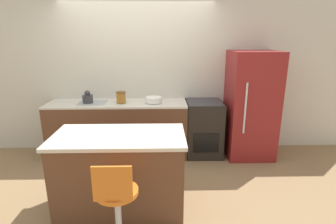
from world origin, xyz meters
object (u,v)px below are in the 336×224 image
object	(u,v)px
oven_range	(204,128)
mixing_bowl	(154,100)
refrigerator	(251,105)
kettle	(88,98)
stool_chair	(117,207)

from	to	relation	value
oven_range	mixing_bowl	xyz separation A→B (m)	(-0.84, -0.03, 0.51)
refrigerator	kettle	size ratio (longest dim) A/B	8.55
oven_range	refrigerator	world-z (taller)	refrigerator
stool_chair	kettle	size ratio (longest dim) A/B	4.65
refrigerator	kettle	xyz separation A→B (m)	(-2.65, 0.01, 0.13)
kettle	oven_range	bearing A→B (deg)	0.98
stool_chair	refrigerator	bearing A→B (deg)	48.04
stool_chair	kettle	bearing A→B (deg)	110.62
refrigerator	kettle	world-z (taller)	refrigerator
kettle	mixing_bowl	distance (m)	1.06
oven_range	mixing_bowl	distance (m)	0.98
stool_chair	kettle	world-z (taller)	kettle
refrigerator	stool_chair	size ratio (longest dim) A/B	1.84
mixing_bowl	stool_chair	bearing A→B (deg)	-97.53
stool_chair	oven_range	bearing A→B (deg)	62.32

